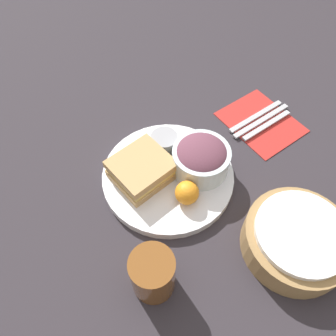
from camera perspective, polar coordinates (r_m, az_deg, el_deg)
ground_plane at (r=0.70m, az=0.00°, el=-1.86°), size 4.00×4.00×0.00m
plate at (r=0.69m, az=0.00°, el=-1.41°), size 0.28×0.28×0.02m
sandwich at (r=0.66m, az=-4.60°, el=-0.25°), size 0.12×0.11×0.05m
salad_bowl at (r=0.67m, az=5.77°, el=1.82°), size 0.12×0.12×0.07m
dressing_cup at (r=0.71m, az=-0.66°, el=4.44°), size 0.06×0.06×0.04m
orange_wedge at (r=0.63m, az=3.32°, el=-4.32°), size 0.05×0.05×0.05m
drink_glass at (r=0.56m, az=-2.67°, el=-18.00°), size 0.07×0.07×0.10m
bread_basket at (r=0.64m, az=21.48°, el=-11.48°), size 0.19×0.19×0.07m
napkin at (r=0.83m, az=15.86°, el=7.73°), size 0.15×0.18×0.00m
fork at (r=0.83m, az=15.07°, el=8.70°), size 0.17×0.01×0.01m
knife at (r=0.83m, az=15.93°, el=7.93°), size 0.17×0.01×0.01m
spoon at (r=0.82m, az=16.80°, el=7.15°), size 0.15×0.01×0.01m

